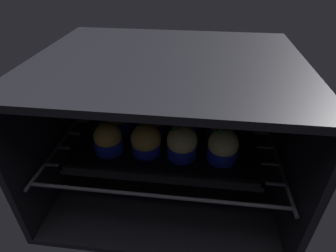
{
  "coord_description": "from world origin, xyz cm",
  "views": [
    {
      "loc": [
        7.09,
        -34.39,
        56.0
      ],
      "look_at": [
        0.0,
        23.44,
        17.06
      ],
      "focal_mm": 29.14,
      "sensor_mm": 36.0,
      "label": 1
    }
  ],
  "objects": [
    {
      "name": "muffin_row1_col2",
      "position": [
        4.15,
        23.65,
        18.56
      ],
      "size": [
        6.69,
        6.69,
        7.41
      ],
      "color": "#1928B7",
      "rests_on": "baking_tray"
    },
    {
      "name": "muffin_row0_col1",
      "position": [
        -4.05,
        14.82,
        18.35
      ],
      "size": [
        7.04,
        7.04,
        7.25
      ],
      "color": "#1928B7",
      "rests_on": "baking_tray"
    },
    {
      "name": "muffin_row1_col1",
      "position": [
        -4.11,
        23.69,
        18.74
      ],
      "size": [
        7.01,
        7.01,
        7.78
      ],
      "color": "#1928B7",
      "rests_on": "baking_tray"
    },
    {
      "name": "oven_cavity",
      "position": [
        0.0,
        26.25,
        17.0
      ],
      "size": [
        59.0,
        47.0,
        37.0
      ],
      "color": "black",
      "rests_on": "ground"
    },
    {
      "name": "muffin_row2_col3",
      "position": [
        13.16,
        32.02,
        18.38
      ],
      "size": [
        6.69,
        6.69,
        7.48
      ],
      "color": "#7A238C",
      "rests_on": "baking_tray"
    },
    {
      "name": "baking_tray",
      "position": [
        0.0,
        23.44,
        14.67
      ],
      "size": [
        43.37,
        34.54,
        2.2
      ],
      "color": "black",
      "rests_on": "oven_rack"
    },
    {
      "name": "muffin_row0_col2",
      "position": [
        4.24,
        14.37,
        18.84
      ],
      "size": [
        6.88,
        6.88,
        8.2
      ],
      "color": "#1928B7",
      "rests_on": "baking_tray"
    },
    {
      "name": "muffin_row1_col3",
      "position": [
        13.19,
        23.41,
        18.63
      ],
      "size": [
        6.69,
        6.69,
        7.55
      ],
      "color": "#1928B7",
      "rests_on": "baking_tray"
    },
    {
      "name": "muffin_row0_col3",
      "position": [
        13.35,
        14.38,
        18.78
      ],
      "size": [
        6.81,
        6.81,
        8.15
      ],
      "color": "#1928B7",
      "rests_on": "baking_tray"
    },
    {
      "name": "oven_rack",
      "position": [
        0.0,
        22.0,
        13.6
      ],
      "size": [
        54.8,
        42.0,
        0.8
      ],
      "color": "#51515B",
      "rests_on": "oven_cavity"
    },
    {
      "name": "muffin_row2_col1",
      "position": [
        -4.62,
        32.5,
        18.42
      ],
      "size": [
        7.17,
        7.17,
        7.4
      ],
      "color": "#1928B7",
      "rests_on": "baking_tray"
    },
    {
      "name": "muffin_row0_col0",
      "position": [
        -12.93,
        14.36,
        18.49
      ],
      "size": [
        6.69,
        6.69,
        7.35
      ],
      "color": "#1928B7",
      "rests_on": "baking_tray"
    },
    {
      "name": "muffin_row1_col0",
      "position": [
        -12.93,
        23.62,
        18.2
      ],
      "size": [
        6.69,
        6.69,
        6.83
      ],
      "color": "#1928B7",
      "rests_on": "baking_tray"
    },
    {
      "name": "muffin_row2_col2",
      "position": [
        4.66,
        32.03,
        18.79
      ],
      "size": [
        7.03,
        7.03,
        7.88
      ],
      "color": "silver",
      "rests_on": "baking_tray"
    },
    {
      "name": "muffin_row2_col0",
      "position": [
        -13.4,
        32.12,
        18.78
      ],
      "size": [
        7.13,
        7.13,
        7.84
      ],
      "color": "#1928B7",
      "rests_on": "baking_tray"
    }
  ]
}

